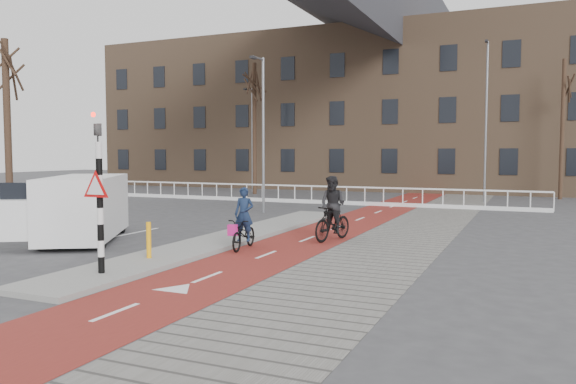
% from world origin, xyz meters
% --- Properties ---
extents(ground, '(120.00, 120.00, 0.00)m').
position_xyz_m(ground, '(0.00, 0.00, 0.00)').
color(ground, '#38383A').
rests_on(ground, ground).
extents(bike_lane, '(2.50, 60.00, 0.01)m').
position_xyz_m(bike_lane, '(1.50, 10.00, 0.01)').
color(bike_lane, maroon).
rests_on(bike_lane, ground).
extents(sidewalk, '(3.00, 60.00, 0.01)m').
position_xyz_m(sidewalk, '(4.30, 10.00, 0.01)').
color(sidewalk, slate).
rests_on(sidewalk, ground).
extents(curb_island, '(1.80, 16.00, 0.12)m').
position_xyz_m(curb_island, '(-0.70, 4.00, 0.06)').
color(curb_island, gray).
rests_on(curb_island, ground).
extents(traffic_signal, '(0.80, 0.80, 3.68)m').
position_xyz_m(traffic_signal, '(-0.60, -2.02, 1.99)').
color(traffic_signal, black).
rests_on(traffic_signal, curb_island).
extents(bollard, '(0.12, 0.12, 0.91)m').
position_xyz_m(bollard, '(-0.75, -0.14, 0.57)').
color(bollard, '#FDA90E').
rests_on(bollard, curb_island).
extents(cyclist_near, '(0.80, 1.75, 1.78)m').
position_xyz_m(cyclist_near, '(0.55, 2.51, 0.60)').
color(cyclist_near, black).
rests_on(cyclist_near, bike_lane).
extents(cyclist_far, '(1.01, 1.98, 2.03)m').
position_xyz_m(cyclist_far, '(2.35, 5.02, 0.85)').
color(cyclist_far, black).
rests_on(cyclist_far, bike_lane).
extents(van, '(4.00, 5.02, 2.03)m').
position_xyz_m(van, '(-4.83, 1.97, 1.07)').
color(van, white).
rests_on(van, ground).
extents(railing, '(28.00, 0.10, 0.99)m').
position_xyz_m(railing, '(-5.00, 17.00, 0.31)').
color(railing, silver).
rests_on(railing, ground).
extents(townhouse_row, '(46.00, 10.00, 15.90)m').
position_xyz_m(townhouse_row, '(-3.00, 32.00, 7.81)').
color(townhouse_row, '#7F6047').
rests_on(townhouse_row, ground).
extents(tree_left, '(0.30, 0.30, 7.67)m').
position_xyz_m(tree_left, '(-12.93, 6.04, 3.83)').
color(tree_left, black).
rests_on(tree_left, ground).
extents(tree_mid, '(0.28, 0.28, 8.70)m').
position_xyz_m(tree_mid, '(-9.07, 22.08, 4.35)').
color(tree_mid, black).
rests_on(tree_mid, ground).
extents(tree_right, '(0.23, 0.23, 8.26)m').
position_xyz_m(tree_right, '(9.60, 25.46, 4.13)').
color(tree_right, black).
rests_on(tree_right, ground).
extents(streetlight_near, '(0.12, 0.12, 7.08)m').
position_xyz_m(streetlight_near, '(-3.30, 11.64, 3.54)').
color(streetlight_near, slate).
rests_on(streetlight_near, ground).
extents(streetlight_left, '(0.12, 0.12, 7.27)m').
position_xyz_m(streetlight_left, '(-10.18, 23.93, 3.63)').
color(streetlight_left, slate).
rests_on(streetlight_left, ground).
extents(streetlight_right, '(0.12, 0.12, 8.80)m').
position_xyz_m(streetlight_right, '(5.64, 21.22, 4.40)').
color(streetlight_right, slate).
rests_on(streetlight_right, ground).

